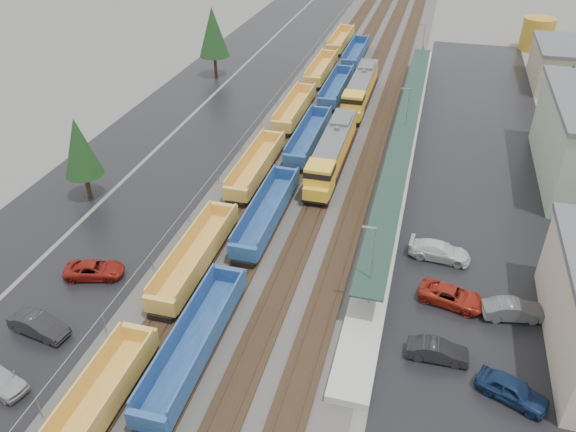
{
  "coord_description": "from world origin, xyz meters",
  "views": [
    {
      "loc": [
        12.11,
        -14.58,
        31.16
      ],
      "look_at": [
        0.46,
        28.74,
        2.0
      ],
      "focal_mm": 35.0,
      "sensor_mm": 36.0,
      "label": 1
    }
  ],
  "objects_px": {
    "parked_car_east_a": "(438,351)",
    "parked_car_east_d": "(512,390)",
    "locomotive_trail": "(360,90)",
    "parked_car_east_e": "(513,310)",
    "well_string_yellow": "(257,166)",
    "parked_car_east_b": "(452,296)",
    "parked_car_west_c": "(94,270)",
    "locomotive_lead": "(332,153)",
    "parked_car_west_b": "(39,325)",
    "parked_car_east_c": "(440,251)",
    "well_string_blue": "(291,171)",
    "storage_tank": "(537,34)"
  },
  "relations": [
    {
      "from": "storage_tank",
      "to": "parked_car_east_c",
      "type": "distance_m",
      "value": 72.19
    },
    {
      "from": "storage_tank",
      "to": "parked_car_west_b",
      "type": "bearing_deg",
      "value": -116.35
    },
    {
      "from": "well_string_yellow",
      "to": "parked_car_east_a",
      "type": "bearing_deg",
      "value": -47.41
    },
    {
      "from": "locomotive_trail",
      "to": "parked_car_east_a",
      "type": "relative_size",
      "value": 4.22
    },
    {
      "from": "parked_car_west_c",
      "to": "parked_car_east_c",
      "type": "distance_m",
      "value": 30.7
    },
    {
      "from": "locomotive_lead",
      "to": "storage_tank",
      "type": "bearing_deg",
      "value": 64.32
    },
    {
      "from": "parked_car_west_b",
      "to": "parked_car_east_a",
      "type": "xyz_separation_m",
      "value": [
        29.6,
        5.28,
        -0.07
      ]
    },
    {
      "from": "locomotive_lead",
      "to": "parked_car_east_c",
      "type": "relative_size",
      "value": 3.43
    },
    {
      "from": "storage_tank",
      "to": "parked_car_east_a",
      "type": "relative_size",
      "value": 1.29
    },
    {
      "from": "locomotive_trail",
      "to": "parked_car_west_c",
      "type": "distance_m",
      "value": 48.13
    },
    {
      "from": "locomotive_trail",
      "to": "parked_car_east_c",
      "type": "relative_size",
      "value": 3.43
    },
    {
      "from": "locomotive_lead",
      "to": "locomotive_trail",
      "type": "xyz_separation_m",
      "value": [
        0.0,
        21.0,
        0.0
      ]
    },
    {
      "from": "storage_tank",
      "to": "parked_car_east_e",
      "type": "xyz_separation_m",
      "value": [
        -8.57,
        -77.16,
        -2.09
      ]
    },
    {
      "from": "storage_tank",
      "to": "parked_car_east_a",
      "type": "distance_m",
      "value": 84.33
    },
    {
      "from": "parked_car_west_c",
      "to": "well_string_yellow",
      "type": "bearing_deg",
      "value": -36.91
    },
    {
      "from": "well_string_blue",
      "to": "parked_car_west_c",
      "type": "height_order",
      "value": "well_string_blue"
    },
    {
      "from": "parked_car_east_c",
      "to": "locomotive_trail",
      "type": "bearing_deg",
      "value": 24.54
    },
    {
      "from": "parked_car_west_b",
      "to": "parked_car_east_a",
      "type": "distance_m",
      "value": 30.07
    },
    {
      "from": "locomotive_trail",
      "to": "parked_car_west_c",
      "type": "xyz_separation_m",
      "value": [
        -16.09,
        -45.34,
        -1.59
      ]
    },
    {
      "from": "parked_car_east_a",
      "to": "parked_car_east_d",
      "type": "distance_m",
      "value": 5.54
    },
    {
      "from": "parked_car_east_a",
      "to": "parked_car_east_b",
      "type": "distance_m",
      "value": 6.5
    },
    {
      "from": "well_string_blue",
      "to": "locomotive_trail",
      "type": "bearing_deg",
      "value": 80.66
    },
    {
      "from": "well_string_blue",
      "to": "parked_car_east_d",
      "type": "relative_size",
      "value": 22.12
    },
    {
      "from": "storage_tank",
      "to": "parked_car_east_b",
      "type": "bearing_deg",
      "value": -99.85
    },
    {
      "from": "parked_car_west_c",
      "to": "parked_car_east_b",
      "type": "relative_size",
      "value": 0.96
    },
    {
      "from": "parked_car_east_a",
      "to": "parked_car_east_d",
      "type": "relative_size",
      "value": 0.93
    },
    {
      "from": "well_string_yellow",
      "to": "parked_car_east_c",
      "type": "height_order",
      "value": "well_string_yellow"
    },
    {
      "from": "well_string_blue",
      "to": "storage_tank",
      "type": "xyz_separation_m",
      "value": [
        31.31,
        60.11,
        1.68
      ]
    },
    {
      "from": "locomotive_lead",
      "to": "parked_car_east_e",
      "type": "relative_size",
      "value": 3.9
    },
    {
      "from": "well_string_yellow",
      "to": "parked_car_west_c",
      "type": "height_order",
      "value": "well_string_yellow"
    },
    {
      "from": "locomotive_lead",
      "to": "locomotive_trail",
      "type": "height_order",
      "value": "same"
    },
    {
      "from": "well_string_blue",
      "to": "parked_car_west_b",
      "type": "relative_size",
      "value": 21.67
    },
    {
      "from": "well_string_yellow",
      "to": "well_string_blue",
      "type": "distance_m",
      "value": 4.0
    },
    {
      "from": "parked_car_west_b",
      "to": "well_string_blue",
      "type": "bearing_deg",
      "value": -14.72
    },
    {
      "from": "storage_tank",
      "to": "parked_car_west_b",
      "type": "distance_m",
      "value": 98.64
    },
    {
      "from": "well_string_yellow",
      "to": "parked_car_west_b",
      "type": "xyz_separation_m",
      "value": [
        -8.46,
        -28.27,
        -0.4
      ]
    },
    {
      "from": "parked_car_east_b",
      "to": "parked_car_east_c",
      "type": "distance_m",
      "value": 6.09
    },
    {
      "from": "well_string_blue",
      "to": "parked_car_east_b",
      "type": "xyz_separation_m",
      "value": [
        17.99,
        -16.55,
        -0.47
      ]
    },
    {
      "from": "locomotive_lead",
      "to": "parked_car_west_b",
      "type": "height_order",
      "value": "locomotive_lead"
    },
    {
      "from": "parked_car_west_c",
      "to": "parked_car_east_a",
      "type": "height_order",
      "value": "parked_car_east_a"
    },
    {
      "from": "parked_car_east_d",
      "to": "parked_car_east_e",
      "type": "distance_m",
      "value": 8.33
    },
    {
      "from": "parked_car_east_c",
      "to": "well_string_blue",
      "type": "bearing_deg",
      "value": 62.2
    },
    {
      "from": "well_string_blue",
      "to": "parked_car_west_c",
      "type": "xyz_separation_m",
      "value": [
        -12.09,
        -21.01,
        -0.5
      ]
    },
    {
      "from": "well_string_yellow",
      "to": "parked_car_east_b",
      "type": "height_order",
      "value": "well_string_yellow"
    },
    {
      "from": "locomotive_lead",
      "to": "parked_car_east_a",
      "type": "height_order",
      "value": "locomotive_lead"
    },
    {
      "from": "well_string_yellow",
      "to": "parked_car_east_c",
      "type": "xyz_separation_m",
      "value": [
        20.79,
        -10.59,
        -0.41
      ]
    },
    {
      "from": "parked_car_east_b",
      "to": "well_string_blue",
      "type": "bearing_deg",
      "value": 60.16
    },
    {
      "from": "parked_car_east_a",
      "to": "parked_car_east_c",
      "type": "xyz_separation_m",
      "value": [
        -0.35,
        12.41,
        0.06
      ]
    },
    {
      "from": "parked_car_west_c",
      "to": "parked_car_east_e",
      "type": "relative_size",
      "value": 1.05
    },
    {
      "from": "locomotive_trail",
      "to": "parked_car_east_e",
      "type": "xyz_separation_m",
      "value": [
        18.73,
        -41.37,
        -1.5
      ]
    }
  ]
}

